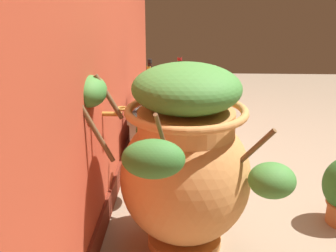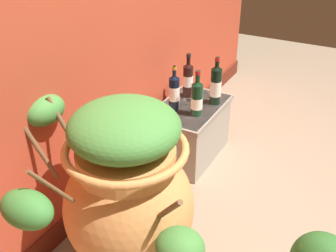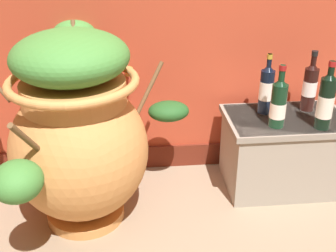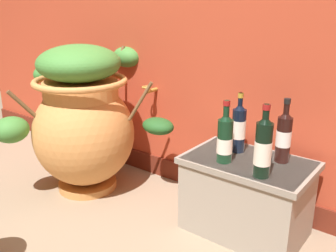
# 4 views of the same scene
# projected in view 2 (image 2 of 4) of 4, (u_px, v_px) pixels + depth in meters

# --- Properties ---
(ground_plane) EXTENTS (7.00, 7.00, 0.00)m
(ground_plane) POSITION_uv_depth(u_px,v_px,m) (285.00, 249.00, 2.17)
(ground_plane) COLOR gray
(terracotta_urn) EXTENTS (1.07, 1.07, 0.90)m
(terracotta_urn) POSITION_uv_depth(u_px,v_px,m) (126.00, 191.00, 1.87)
(terracotta_urn) COLOR #D68E4C
(terracotta_urn) RESTS_ON ground_plane
(stone_ledge) EXTENTS (0.61, 0.40, 0.40)m
(stone_ledge) POSITION_uv_depth(u_px,v_px,m) (189.00, 129.00, 2.84)
(stone_ledge) COLOR #9E9384
(stone_ledge) RESTS_ON ground_plane
(wine_bottle_left) EXTENTS (0.07, 0.07, 0.31)m
(wine_bottle_left) POSITION_uv_depth(u_px,v_px,m) (188.00, 78.00, 2.82)
(wine_bottle_left) COLOR black
(wine_bottle_left) RESTS_ON stone_ledge
(wine_bottle_middle) EXTENTS (0.07, 0.07, 0.31)m
(wine_bottle_middle) POSITION_uv_depth(u_px,v_px,m) (174.00, 91.00, 2.64)
(wine_bottle_middle) COLOR black
(wine_bottle_middle) RESTS_ON stone_ledge
(wine_bottle_right) EXTENTS (0.08, 0.08, 0.30)m
(wine_bottle_right) POSITION_uv_depth(u_px,v_px,m) (197.00, 97.00, 2.58)
(wine_bottle_right) COLOR black
(wine_bottle_right) RESTS_ON stone_ledge
(wine_bottle_back) EXTENTS (0.08, 0.08, 0.33)m
(wine_bottle_back) POSITION_uv_depth(u_px,v_px,m) (216.00, 84.00, 2.72)
(wine_bottle_back) COLOR black
(wine_bottle_back) RESTS_ON stone_ledge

